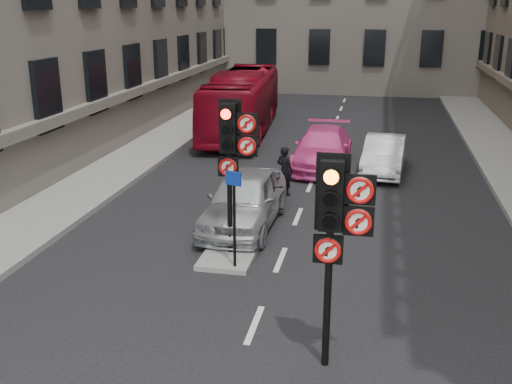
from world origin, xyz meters
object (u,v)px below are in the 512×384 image
at_px(bus_red, 242,102).
at_px(motorcycle, 276,198).
at_px(motorcyclist, 285,171).
at_px(signal_far, 233,144).
at_px(info_sign, 234,206).
at_px(car_white, 384,155).
at_px(car_silver, 244,200).
at_px(signal_near, 336,218).
at_px(car_pink, 322,148).

distance_m(bus_red, motorcycle, 11.38).
relative_size(motorcycle, motorcyclist, 1.13).
bearing_deg(signal_far, info_sign, -75.23).
bearing_deg(info_sign, car_white, 88.67).
bearing_deg(car_silver, signal_far, -83.06).
bearing_deg(signal_near, info_sign, 126.81).
bearing_deg(car_white, motorcycle, -115.40).
bearing_deg(info_sign, signal_far, 123.28).
relative_size(signal_far, bus_red, 0.36).
relative_size(car_silver, motorcycle, 2.49).
relative_size(car_silver, car_pink, 0.92).
height_order(motorcycle, info_sign, info_sign).
xyz_separation_m(signal_far, bus_red, (-2.92, 13.74, -1.31)).
relative_size(signal_far, motorcyclist, 2.32).
relative_size(car_white, bus_red, 0.38).
distance_m(signal_far, motorcycle, 3.68).
bearing_deg(signal_far, car_pink, 81.60).
distance_m(signal_near, motorcycle, 7.53).
distance_m(car_pink, bus_red, 6.75).
bearing_deg(motorcycle, signal_far, -101.49).
height_order(car_pink, bus_red, bus_red).
distance_m(signal_near, car_silver, 6.88).
bearing_deg(car_pink, motorcyclist, -102.27).
height_order(car_silver, motorcyclist, motorcyclist).
bearing_deg(car_silver, info_sign, -80.32).
bearing_deg(car_pink, car_silver, -101.83).
height_order(signal_far, car_white, signal_far).
xyz_separation_m(signal_near, car_pink, (-1.35, 12.48, -1.90)).
height_order(bus_red, motorcyclist, bus_red).
bearing_deg(car_white, info_sign, -105.72).
distance_m(signal_near, info_sign, 4.12).
relative_size(signal_far, info_sign, 1.62).
xyz_separation_m(signal_near, bus_red, (-5.52, 17.74, -1.19)).
bearing_deg(car_white, motorcyclist, -129.11).
bearing_deg(car_silver, motorcycle, 54.80).
xyz_separation_m(signal_far, info_sign, (0.21, -0.81, -1.16)).
height_order(motorcycle, motorcyclist, motorcyclist).
height_order(signal_near, signal_far, signal_far).
relative_size(car_white, motorcycle, 2.19).
xyz_separation_m(bus_red, motorcycle, (3.41, -10.82, -0.86)).
bearing_deg(motorcyclist, motorcycle, 116.59).
xyz_separation_m(signal_near, info_sign, (-2.39, 3.19, -1.04)).
distance_m(motorcycle, motorcyclist, 2.01).
bearing_deg(motorcycle, car_white, 58.57).
relative_size(car_pink, bus_red, 0.47).
bearing_deg(info_sign, motorcyclist, 106.35).
xyz_separation_m(signal_near, motorcycle, (-2.11, 6.93, -2.06)).
bearing_deg(motorcyclist, info_sign, 112.59).
height_order(signal_near, car_white, signal_near).
bearing_deg(car_pink, car_white, -8.46).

